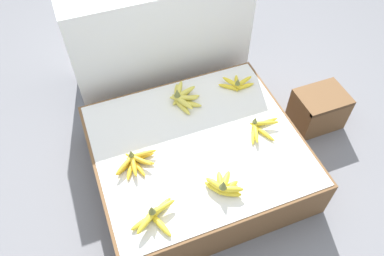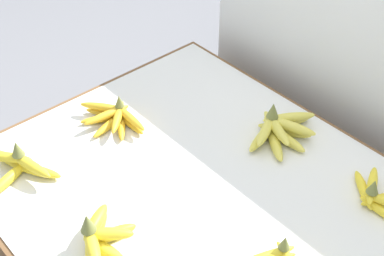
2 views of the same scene
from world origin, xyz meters
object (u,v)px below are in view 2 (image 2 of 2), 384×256
(banana_bunch_front_left, at_px, (19,165))
(banana_bunch_front_midleft, at_px, (99,237))
(banana_bunch_middle_left, at_px, (115,117))
(banana_bunch_back_midleft, at_px, (279,129))
(banana_bunch_back_midright, at_px, (378,197))

(banana_bunch_front_left, xyz_separation_m, banana_bunch_front_midleft, (0.36, 0.03, 0.00))
(banana_bunch_middle_left, bearing_deg, banana_bunch_front_left, -89.40)
(banana_bunch_front_midleft, bearing_deg, banana_bunch_back_midleft, 88.44)
(banana_bunch_middle_left, height_order, banana_bunch_back_midleft, banana_bunch_back_midleft)
(banana_bunch_back_midright, bearing_deg, banana_bunch_front_midleft, -120.53)
(banana_bunch_front_midleft, xyz_separation_m, banana_bunch_back_midleft, (0.02, 0.63, -0.00))
(banana_bunch_back_midleft, bearing_deg, banana_bunch_front_midleft, -91.56)
(banana_bunch_front_left, relative_size, banana_bunch_back_midright, 1.09)
(banana_bunch_front_midleft, xyz_separation_m, banana_bunch_middle_left, (-0.36, 0.30, -0.01))
(banana_bunch_back_midright, bearing_deg, banana_bunch_middle_left, -156.12)
(banana_bunch_back_midright, bearing_deg, banana_bunch_back_midleft, 178.82)
(banana_bunch_front_left, bearing_deg, banana_bunch_middle_left, 90.60)
(banana_bunch_front_left, relative_size, banana_bunch_front_midleft, 1.34)
(banana_bunch_middle_left, distance_m, banana_bunch_back_midright, 0.80)
(banana_bunch_front_left, distance_m, banana_bunch_back_midleft, 0.76)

